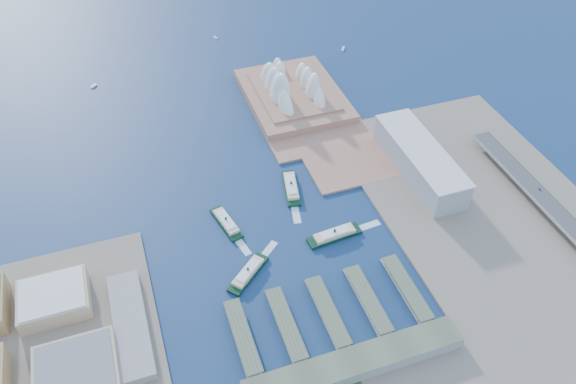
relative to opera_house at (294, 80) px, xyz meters
name	(u,v)px	position (x,y,z in m)	size (l,w,h in m)	color
ground	(288,262)	(-105.00, -280.00, -32.00)	(3000.00, 3000.00, 0.00)	#0F1E48
east_land	(512,238)	(135.00, -330.00, -30.50)	(240.00, 500.00, 3.00)	#786B5C
peninsula	(300,106)	(2.50, -20.00, -30.50)	(135.00, 220.00, 3.00)	#9C6D55
opera_house	(294,80)	(0.00, 0.00, 0.00)	(134.00, 180.00, 58.00)	white
toaster_building	(420,161)	(90.00, -200.00, -11.50)	(45.00, 155.00, 35.00)	#939398
expressway	(567,227)	(195.00, -340.00, -23.07)	(26.00, 340.00, 11.85)	gray
ferry_wharves	(328,312)	(-91.00, -355.00, -27.35)	(184.00, 90.00, 9.30)	#4B5641
terminal_building	(355,364)	(-90.00, -415.00, -23.00)	(200.00, 28.00, 12.00)	gray
ferry_a	(226,221)	(-152.55, -206.96, -26.69)	(14.30, 56.19, 10.62)	black
ferry_b	(291,186)	(-65.31, -176.43, -26.24)	(15.51, 60.94, 11.52)	black
ferry_c	(248,272)	(-149.19, -283.32, -26.63)	(14.45, 56.76, 10.73)	black
ferry_d	(335,233)	(-46.23, -263.85, -26.22)	(15.56, 61.15, 11.56)	black
boat_b	(94,86)	(-267.51, 128.83, -30.58)	(3.68, 10.52, 2.84)	white
boat_c	(343,49)	(124.13, 109.73, -30.58)	(3.68, 12.61, 2.84)	white
boat_e	(215,37)	(-62.56, 214.20, -30.75)	(3.24, 10.20, 2.50)	white
car_c	(540,190)	(199.00, -285.95, -16.49)	(1.85, 4.55, 1.32)	slate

